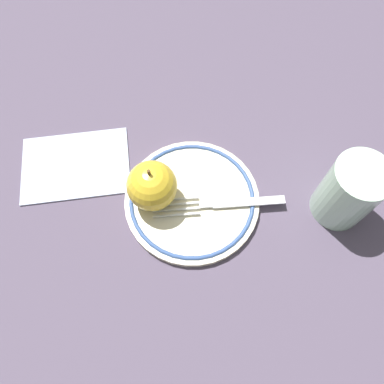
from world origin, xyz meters
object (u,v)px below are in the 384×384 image
Objects in this scene: apple_red_whole at (153,188)px; napkin_folded at (75,165)px; plate at (192,200)px; drinking_glass at (349,192)px; fork at (223,204)px.

apple_red_whole is 0.48× the size of napkin_folded.
plate is 1.84× the size of drinking_glass.
drinking_glass is (-0.24, 0.08, 0.00)m from apple_red_whole.
napkin_folded is at bearing -21.77° from fork.
plate is at bearing -19.30° from drinking_glass.
drinking_glass is at bearing 152.90° from napkin_folded.
plate is 1.20× the size of napkin_folded.
apple_red_whole is 0.10m from fork.
apple_red_whole is 0.14m from napkin_folded.
fork is 1.78× the size of drinking_glass.
drinking_glass reaches higher than fork.
apple_red_whole reaches higher than fork.
apple_red_whole reaches higher than plate.
fork is (-0.04, 0.02, 0.01)m from plate.
fork is (-0.09, 0.04, -0.03)m from apple_red_whole.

